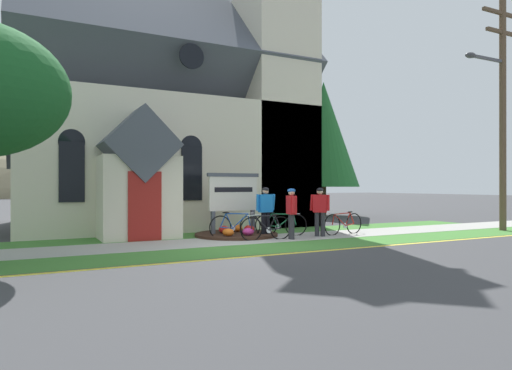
% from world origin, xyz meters
% --- Properties ---
extents(ground, '(140.00, 140.00, 0.00)m').
position_xyz_m(ground, '(0.00, 4.00, 0.00)').
color(ground, '#3D3D3F').
extents(sidewalk_slab, '(32.00, 2.03, 0.01)m').
position_xyz_m(sidewalk_slab, '(-0.24, 1.34, 0.01)').
color(sidewalk_slab, '#A8A59E').
rests_on(sidewalk_slab, ground).
extents(grass_verge, '(32.00, 1.81, 0.01)m').
position_xyz_m(grass_verge, '(-0.24, -0.59, 0.00)').
color(grass_verge, '#427F33').
rests_on(grass_verge, ground).
extents(church_lawn, '(24.00, 1.73, 0.01)m').
position_xyz_m(church_lawn, '(-0.24, 3.22, 0.00)').
color(church_lawn, '#427F33').
rests_on(church_lawn, ground).
extents(curb_paint_stripe, '(28.00, 0.16, 0.01)m').
position_xyz_m(curb_paint_stripe, '(-0.24, -1.64, 0.00)').
color(curb_paint_stripe, yellow).
rests_on(curb_paint_stripe, ground).
extents(church_building, '(11.74, 10.61, 14.05)m').
position_xyz_m(church_building, '(0.17, 8.11, 4.83)').
color(church_building, beige).
rests_on(church_building, ground).
extents(church_sign, '(1.88, 0.18, 2.09)m').
position_xyz_m(church_sign, '(0.74, 2.65, 1.37)').
color(church_sign, '#474C56').
rests_on(church_sign, ground).
extents(flower_bed, '(2.74, 2.74, 0.34)m').
position_xyz_m(flower_bed, '(0.73, 2.38, 0.08)').
color(flower_bed, '#382319').
rests_on(flower_bed, ground).
extents(bicycle_white, '(1.76, 0.26, 0.80)m').
position_xyz_m(bicycle_white, '(4.22, 1.21, 0.38)').
color(bicycle_white, black).
rests_on(bicycle_white, ground).
extents(bicycle_silver, '(1.73, 0.14, 0.81)m').
position_xyz_m(bicycle_silver, '(1.12, 1.03, 0.38)').
color(bicycle_silver, black).
rests_on(bicycle_silver, ground).
extents(bicycle_yellow, '(1.79, 0.09, 0.86)m').
position_xyz_m(bicycle_yellow, '(0.51, 2.00, 0.39)').
color(bicycle_yellow, black).
rests_on(bicycle_yellow, ground).
extents(bicycle_green, '(1.63, 0.70, 0.81)m').
position_xyz_m(bicycle_green, '(2.11, 1.85, 0.38)').
color(bicycle_green, black).
rests_on(bicycle_green, ground).
extents(cyclist_in_orange_jersey, '(0.47, 0.53, 1.60)m').
position_xyz_m(cyclist_in_orange_jersey, '(3.13, 1.05, 0.93)').
color(cyclist_in_orange_jersey, '#2D2D33').
rests_on(cyclist_in_orange_jersey, ground).
extents(cyclist_in_green_jersey, '(0.64, 0.27, 1.62)m').
position_xyz_m(cyclist_in_green_jersey, '(1.50, 1.79, 0.94)').
color(cyclist_in_green_jersey, black).
rests_on(cyclist_in_green_jersey, ground).
extents(cyclist_in_blue_jersey, '(0.29, 0.66, 1.59)m').
position_xyz_m(cyclist_in_blue_jersey, '(1.88, 0.79, 0.92)').
color(cyclist_in_blue_jersey, '#2D2D33').
rests_on(cyclist_in_blue_jersey, ground).
extents(utility_pole, '(3.12, 0.28, 8.71)m').
position_xyz_m(utility_pole, '(10.31, -0.39, 4.82)').
color(utility_pole, brown).
rests_on(utility_pole, ground).
extents(roadside_conifer, '(3.93, 3.93, 7.44)m').
position_xyz_m(roadside_conifer, '(9.27, 9.36, 4.52)').
color(roadside_conifer, '#3D2D1E').
rests_on(roadside_conifer, ground).
extents(distant_hill, '(76.08, 47.81, 19.88)m').
position_xyz_m(distant_hill, '(-3.81, 76.79, 0.00)').
color(distant_hill, '#847A5B').
rests_on(distant_hill, ground).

